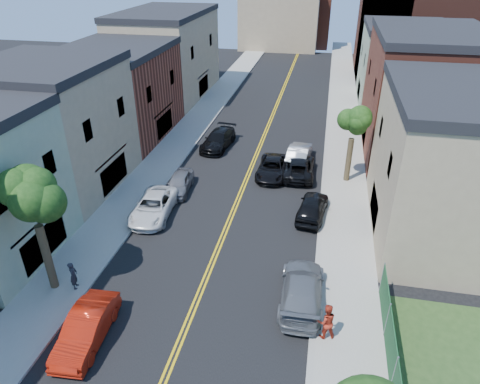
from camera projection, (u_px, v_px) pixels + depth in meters
The scene contains 26 objects.
sidewalk_left at pixel (193, 124), 45.89m from camera, with size 3.20×100.00×0.15m, color gray.
sidewalk_right at pixel (345, 135), 43.15m from camera, with size 3.20×100.00×0.15m, color gray.
curb_left at pixel (209, 125), 45.59m from camera, with size 0.30×100.00×0.15m, color gray.
curb_right at pixel (327, 133), 43.45m from camera, with size 0.30×100.00×0.15m, color gray.
bldg_left_tan_near at pixel (52, 131), 31.97m from camera, with size 9.00×10.00×9.00m, color #998466.
bldg_left_brick at pixel (118, 95), 41.61m from camera, with size 9.00×12.00×8.00m, color brown.
bldg_left_tan_far at pixel (167, 56), 53.20m from camera, with size 9.00×16.00×9.50m, color #998466.
bldg_right_tan at pixel (458, 171), 26.26m from camera, with size 9.00×12.00×9.00m, color #998466.
bldg_right_brick at pixel (422, 96), 37.97m from camera, with size 9.00×14.00×10.00m, color brown.
bldg_right_palegrn at pixel (402, 67), 50.29m from camera, with size 9.00×12.00×8.50m, color gray.
church at pixel (410, 22), 61.29m from camera, with size 16.20×14.20×22.60m.
backdrop_left at pixel (280, 14), 78.18m from camera, with size 14.00×8.00×12.00m, color #998466.
backdrop_center at pixel (303, 18), 81.39m from camera, with size 10.00×8.00×10.00m, color brown.
tree_left_mid at pixel (27, 182), 20.50m from camera, with size 5.20×5.20×9.29m.
tree_right_far at pixel (355, 112), 31.83m from camera, with size 4.40×4.40×8.03m.
red_sedan at pixel (86, 328), 20.18m from camera, with size 1.62×4.64×1.53m, color #B31D0B.
white_pickup at pixel (153, 206), 29.83m from camera, with size 2.43×5.27×1.47m, color silver.
grey_car_left at pixel (179, 183), 32.93m from camera, with size 1.66×4.12×1.40m, color #5B5D63.
black_car_left at pixel (218, 140), 40.23m from camera, with size 2.18×5.37×1.56m, color black.
grey_car_right at pixel (302, 290), 22.46m from camera, with size 2.22×5.45×1.58m, color slate.
black_car_right at pixel (312, 207), 29.71m from camera, with size 1.82×4.52×1.54m, color black.
silver_car_right at pixel (299, 154), 37.36m from camera, with size 1.72×4.93×1.62m, color #95979B.
dark_car_right_far at pixel (299, 167), 35.29m from camera, with size 2.44×5.28×1.47m, color black.
black_suv_lane at pixel (272, 168), 35.22m from camera, with size 2.30×4.99×1.39m, color black.
pedestrian_left at pixel (74, 275), 23.16m from camera, with size 0.60×0.39×1.64m, color #222128.
pedestrian_right at pixel (326, 321), 20.12m from camera, with size 0.93×0.73×1.92m, color #A52A19.
Camera 1 is at (5.66, -1.70, 16.24)m, focal length 32.29 mm.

